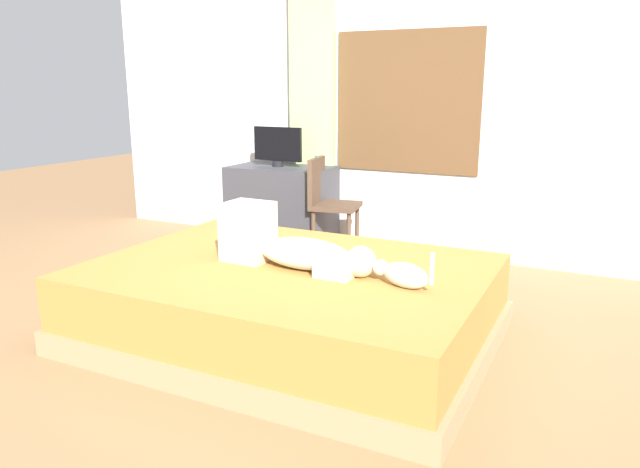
{
  "coord_description": "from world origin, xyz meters",
  "views": [
    {
      "loc": [
        1.56,
        -2.73,
        1.44
      ],
      "look_at": [
        0.05,
        0.32,
        0.6
      ],
      "focal_mm": 33.55,
      "sensor_mm": 36.0,
      "label": 1
    }
  ],
  "objects_px": {
    "bed": "(289,302)",
    "cat": "(403,274)",
    "desk": "(282,207)",
    "chair_by_desk": "(328,200)",
    "person_lying": "(290,246)",
    "cup": "(318,161)",
    "tv_monitor": "(278,146)"
  },
  "relations": [
    {
      "from": "bed",
      "to": "cat",
      "type": "relative_size",
      "value": 6.47
    },
    {
      "from": "desk",
      "to": "chair_by_desk",
      "type": "relative_size",
      "value": 1.05
    },
    {
      "from": "bed",
      "to": "person_lying",
      "type": "distance_m",
      "value": 0.34
    },
    {
      "from": "bed",
      "to": "cat",
      "type": "distance_m",
      "value": 0.77
    },
    {
      "from": "cup",
      "to": "chair_by_desk",
      "type": "distance_m",
      "value": 0.49
    },
    {
      "from": "bed",
      "to": "tv_monitor",
      "type": "bearing_deg",
      "value": 121.86
    },
    {
      "from": "tv_monitor",
      "to": "person_lying",
      "type": "bearing_deg",
      "value": -57.96
    },
    {
      "from": "bed",
      "to": "person_lying",
      "type": "height_order",
      "value": "person_lying"
    },
    {
      "from": "desk",
      "to": "cup",
      "type": "distance_m",
      "value": 0.54
    },
    {
      "from": "tv_monitor",
      "to": "cup",
      "type": "height_order",
      "value": "tv_monitor"
    },
    {
      "from": "person_lying",
      "to": "cup",
      "type": "bearing_deg",
      "value": 112.14
    },
    {
      "from": "tv_monitor",
      "to": "chair_by_desk",
      "type": "xyz_separation_m",
      "value": [
        0.57,
        -0.16,
        -0.41
      ]
    },
    {
      "from": "chair_by_desk",
      "to": "cat",
      "type": "bearing_deg",
      "value": -53.84
    },
    {
      "from": "cat",
      "to": "chair_by_desk",
      "type": "bearing_deg",
      "value": 126.16
    },
    {
      "from": "desk",
      "to": "bed",
      "type": "bearing_deg",
      "value": -58.93
    },
    {
      "from": "person_lying",
      "to": "desk",
      "type": "relative_size",
      "value": 1.04
    },
    {
      "from": "chair_by_desk",
      "to": "desk",
      "type": "bearing_deg",
      "value": 163.69
    },
    {
      "from": "desk",
      "to": "cup",
      "type": "xyz_separation_m",
      "value": [
        0.29,
        0.17,
        0.42
      ]
    },
    {
      "from": "cup",
      "to": "tv_monitor",
      "type": "bearing_deg",
      "value": -152.94
    },
    {
      "from": "cat",
      "to": "cup",
      "type": "height_order",
      "value": "cup"
    },
    {
      "from": "person_lying",
      "to": "bed",
      "type": "bearing_deg",
      "value": 150.5
    },
    {
      "from": "chair_by_desk",
      "to": "cup",
      "type": "bearing_deg",
      "value": 127.59
    },
    {
      "from": "desk",
      "to": "person_lying",
      "type": "bearing_deg",
      "value": -58.74
    },
    {
      "from": "cat",
      "to": "desk",
      "type": "relative_size",
      "value": 0.39
    },
    {
      "from": "person_lying",
      "to": "chair_by_desk",
      "type": "height_order",
      "value": "chair_by_desk"
    },
    {
      "from": "cat",
      "to": "chair_by_desk",
      "type": "relative_size",
      "value": 0.41
    },
    {
      "from": "bed",
      "to": "cat",
      "type": "bearing_deg",
      "value": -5.8
    },
    {
      "from": "chair_by_desk",
      "to": "tv_monitor",
      "type": "bearing_deg",
      "value": 164.6
    },
    {
      "from": "person_lying",
      "to": "cup",
      "type": "height_order",
      "value": "cup"
    },
    {
      "from": "desk",
      "to": "tv_monitor",
      "type": "distance_m",
      "value": 0.55
    },
    {
      "from": "bed",
      "to": "tv_monitor",
      "type": "height_order",
      "value": "tv_monitor"
    },
    {
      "from": "bed",
      "to": "desk",
      "type": "height_order",
      "value": "desk"
    }
  ]
}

